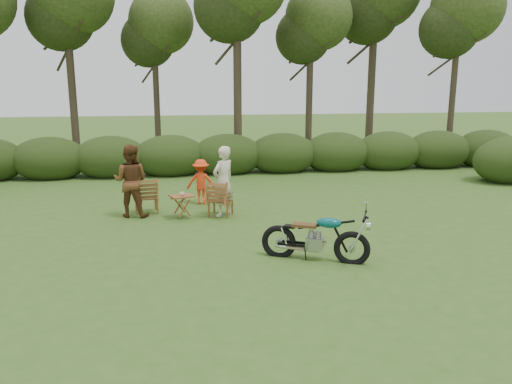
{
  "coord_description": "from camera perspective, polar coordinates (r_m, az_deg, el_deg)",
  "views": [
    {
      "loc": [
        -1.75,
        -8.45,
        3.2
      ],
      "look_at": [
        -0.13,
        1.74,
        0.9
      ],
      "focal_mm": 35.0,
      "sensor_mm": 36.0,
      "label": 1
    }
  ],
  "objects": [
    {
      "name": "child",
      "position": [
        13.39,
        -6.23,
        -1.33
      ],
      "size": [
        0.82,
        0.53,
        1.2
      ],
      "primitive_type": "imported",
      "rotation": [
        0.0,
        0.0,
        3.02
      ],
      "color": "#F23F16",
      "rests_on": "ground"
    },
    {
      "name": "cup",
      "position": [
        11.89,
        -8.47,
        -0.22
      ],
      "size": [
        0.15,
        0.15,
        0.09
      ],
      "primitive_type": "imported",
      "rotation": [
        0.0,
        0.0,
        0.36
      ],
      "color": "beige",
      "rests_on": "side_table"
    },
    {
      "name": "motorcycle",
      "position": [
        9.3,
        6.67,
        -7.65
      ],
      "size": [
        2.01,
        1.45,
        1.08
      ],
      "primitive_type": null,
      "rotation": [
        0.0,
        0.0,
        -0.44
      ],
      "color": "#0B8E8F",
      "rests_on": "ground"
    },
    {
      "name": "adult_a",
      "position": [
        12.18,
        -3.69,
        -2.69
      ],
      "size": [
        0.74,
        0.71,
        1.7
      ],
      "primitive_type": "imported",
      "rotation": [
        0.0,
        0.0,
        3.83
      ],
      "color": "beige",
      "rests_on": "ground"
    },
    {
      "name": "tree_line",
      "position": [
        18.34,
        -2.04,
        14.47
      ],
      "size": [
        22.52,
        11.62,
        8.14
      ],
      "color": "#34291C",
      "rests_on": "ground"
    },
    {
      "name": "lawn_chair_right",
      "position": [
        12.19,
        -4.05,
        -2.68
      ],
      "size": [
        0.78,
        0.78,
        0.87
      ],
      "primitive_type": null,
      "rotation": [
        0.0,
        0.0,
        2.73
      ],
      "color": "brown",
      "rests_on": "ground"
    },
    {
      "name": "adult_b",
      "position": [
        12.46,
        -13.91,
        -2.69
      ],
      "size": [
        0.99,
        0.86,
        1.75
      ],
      "primitive_type": "imported",
      "rotation": [
        0.0,
        0.0,
        2.88
      ],
      "color": "#5A3319",
      "rests_on": "ground"
    },
    {
      "name": "lawn_chair_left",
      "position": [
        12.75,
        -12.35,
        -2.27
      ],
      "size": [
        0.7,
        0.7,
        0.88
      ],
      "primitive_type": null,
      "rotation": [
        0.0,
        0.0,
        3.3
      ],
      "color": "brown",
      "rests_on": "ground"
    },
    {
      "name": "side_table",
      "position": [
        12.01,
        -8.46,
        -1.66
      ],
      "size": [
        0.66,
        0.61,
        0.55
      ],
      "primitive_type": null,
      "rotation": [
        0.0,
        0.0,
        0.35
      ],
      "color": "brown",
      "rests_on": "ground"
    },
    {
      "name": "ground",
      "position": [
        9.21,
        2.52,
        -7.79
      ],
      "size": [
        80.0,
        80.0,
        0.0
      ],
      "primitive_type": "plane",
      "color": "#32521B",
      "rests_on": "ground"
    }
  ]
}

